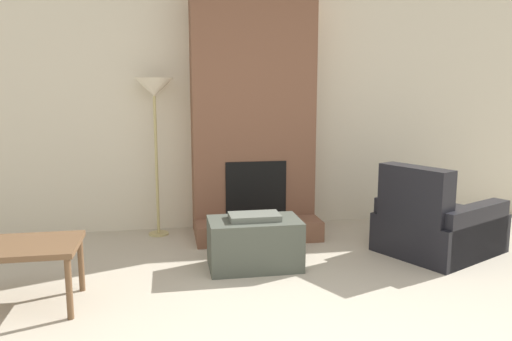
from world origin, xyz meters
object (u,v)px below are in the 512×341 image
side_table (24,252)px  ottoman (254,243)px  armchair (435,227)px  floor_lamp_left (154,94)px

side_table → ottoman: bearing=16.4°
armchair → floor_lamp_left: 3.03m
ottoman → side_table: bearing=-163.6°
ottoman → armchair: 1.74m
ottoman → floor_lamp_left: size_ratio=0.48×
ottoman → floor_lamp_left: bearing=126.0°
floor_lamp_left → side_table: bearing=-118.4°
ottoman → side_table: ottoman is taller
armchair → side_table: bearing=73.5°
ottoman → side_table: 1.81m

